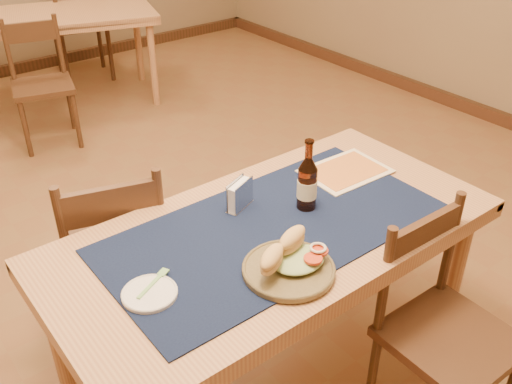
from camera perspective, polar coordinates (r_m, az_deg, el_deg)
main_table at (r=2.05m, az=1.73°, el=-5.51°), size 1.60×0.80×0.75m
placemat at (r=2.00m, az=1.77°, el=-3.56°), size 1.20×0.60×0.01m
baseboard at (r=2.95m, az=-8.47°, el=-7.54°), size 6.00×7.00×0.10m
back_table at (r=4.94m, az=-19.62°, el=15.58°), size 1.71×1.20×0.75m
chair_main_far at (r=2.42m, az=-13.91°, el=-5.80°), size 0.52×0.52×0.90m
chair_main_near at (r=2.15m, az=18.14°, el=-12.79°), size 0.41×0.41×0.88m
chair_back_near at (r=4.36m, az=-20.66°, el=10.30°), size 0.49×0.49×0.87m
chair_back_far at (r=5.50m, az=-17.21°, el=15.91°), size 0.54×0.54×1.00m
sandwich_plate at (r=1.79m, az=3.38°, el=-7.05°), size 0.29×0.29×0.11m
side_plate at (r=1.74m, az=-10.60°, el=-9.90°), size 0.17×0.17×0.01m
fork at (r=1.77m, az=-10.07°, el=-8.74°), size 0.14×0.08×0.00m
beer_bottle at (r=2.05m, az=5.14°, el=0.86°), size 0.07×0.07×0.27m
napkin_holder at (r=2.07m, az=-1.64°, el=-0.33°), size 0.13×0.09×0.11m
menu_card at (r=2.35m, az=8.94°, el=2.10°), size 0.34×0.26×0.01m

